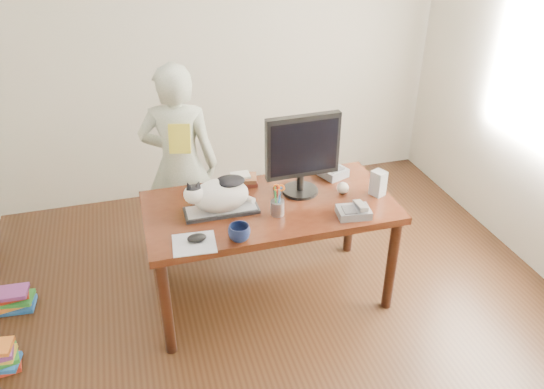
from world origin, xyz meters
The scene contains 17 objects.
room centered at (0.00, 0.00, 1.35)m, with size 4.50×4.50×4.50m.
desk centered at (0.00, 0.68, 0.60)m, with size 1.60×0.80×0.75m.
keyboard centered at (-0.32, 0.59, 0.76)m, with size 0.46×0.18×0.03m.
cat centered at (-0.33, 0.59, 0.88)m, with size 0.45×0.23×0.26m.
monitor centered at (0.24, 0.68, 1.06)m, with size 0.49×0.25×0.55m.
pen_cup centered at (0.01, 0.47, 0.81)m, with size 0.11×0.11×0.22m.
mousepad centered at (-0.54, 0.30, 0.75)m, with size 0.26×0.24×0.01m.
mouse centered at (-0.52, 0.32, 0.78)m, with size 0.12×0.08×0.04m.
coffee_mug centered at (-0.28, 0.26, 0.80)m, with size 0.13×0.13×0.10m, color black.
phone centered at (0.47, 0.33, 0.78)m, with size 0.22×0.18×0.09m.
speaker centered at (0.72, 0.52, 0.84)m, with size 0.11×0.11×0.17m.
baseball centered at (0.50, 0.60, 0.79)m, with size 0.08×0.08×0.08m.
book_stack centered at (-0.11, 0.91, 0.78)m, with size 0.22×0.17×0.08m.
calculator centered at (0.52, 0.87, 0.78)m, with size 0.23×0.26×0.07m.
person centered at (-0.48, 1.28, 0.76)m, with size 0.56×0.37×1.53m, color silver.
held_book centered at (-0.48, 1.11, 1.05)m, with size 0.16×0.12×0.20m.
book_pile_b centered at (-1.72, 0.95, 0.07)m, with size 0.26×0.20×0.15m.
Camera 1 is at (-0.79, -2.19, 2.53)m, focal length 35.00 mm.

